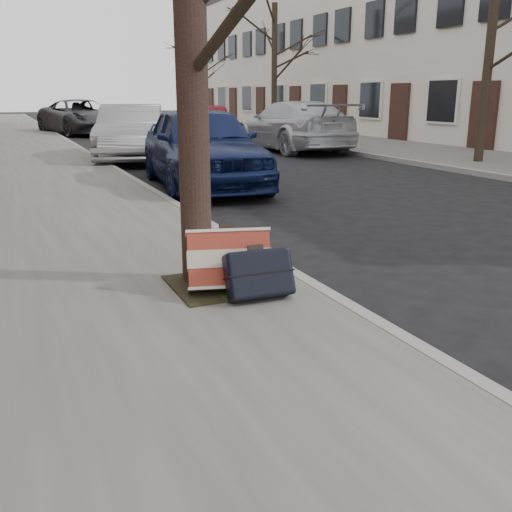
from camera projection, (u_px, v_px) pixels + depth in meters
name	position (u px, v px, depth m)	size (l,w,h in m)	color
ground	(499.00, 309.00, 4.72)	(120.00, 120.00, 0.00)	black
far_sidewalk	(337.00, 141.00, 20.94)	(4.00, 70.00, 0.12)	slate
house_far	(440.00, 46.00, 22.96)	(6.70, 40.00, 7.20)	beige
dirt_patch	(222.00, 284.00, 4.95)	(0.85, 0.85, 0.01)	black
suitcase_red	(229.00, 260.00, 4.75)	(0.68, 0.19, 0.49)	maroon
suitcase_navy	(259.00, 273.00, 4.56)	(0.55, 0.18, 0.39)	black
car_near_front	(202.00, 146.00, 10.76)	(1.83, 4.54, 1.55)	#101A45
car_near_mid	(132.00, 133.00, 15.14)	(1.55, 4.45, 1.47)	#A8A9AF
car_near_back	(81.00, 117.00, 25.06)	(2.49, 5.41, 1.50)	#333338
car_far_front	(292.00, 126.00, 17.76)	(2.13, 5.25, 1.52)	#B9BCC1
car_far_back	(211.00, 120.00, 23.94)	(1.63, 4.06, 1.38)	maroon
tree_far_a	(491.00, 41.00, 13.34)	(0.22, 0.22, 5.59)	black
tree_far_b	(274.00, 70.00, 23.56)	(0.23, 0.23, 5.14)	black
tree_far_c	(202.00, 77.00, 31.67)	(0.20, 0.20, 5.06)	black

